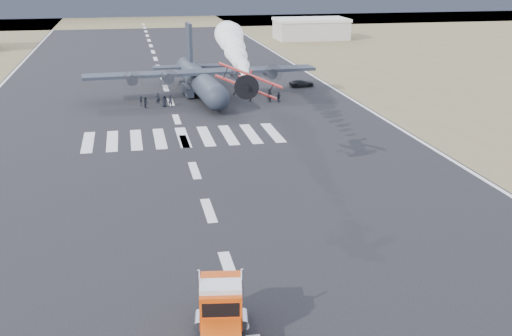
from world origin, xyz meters
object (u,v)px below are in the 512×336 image
object	(u,v)px
crew_d	(279,97)
hangar_right	(311,28)
support_vehicle	(302,83)
crew_c	(141,101)
crew_e	(164,101)
crew_h	(270,95)
crew_g	(170,100)
crew_b	(146,102)
transport_aircraft	(200,79)
crew_a	(158,98)
semi_truck	(221,311)
aerobatic_biplane	(248,83)
crew_f	(270,97)

from	to	relation	value
crew_d	hangar_right	bearing A→B (deg)	41.26
support_vehicle	crew_c	bearing A→B (deg)	104.21
crew_e	crew_h	distance (m)	17.25
crew_d	crew_g	distance (m)	17.39
crew_b	crew_c	xyz separation A→B (m)	(-0.66, 1.59, -0.06)
crew_g	transport_aircraft	bearing A→B (deg)	-124.73
crew_a	crew_d	xyz separation A→B (m)	(19.20, -2.48, -0.07)
crew_h	semi_truck	bearing A→B (deg)	-112.78
crew_e	crew_h	xyz separation A→B (m)	(17.20, 1.31, 0.01)
transport_aircraft	crew_a	size ratio (longest dim) A/B	21.34
semi_truck	transport_aircraft	world-z (taller)	transport_aircraft
crew_a	crew_d	distance (m)	19.36
crew_d	transport_aircraft	bearing A→B (deg)	117.97
semi_truck	crew_a	world-z (taller)	semi_truck
crew_a	crew_e	distance (m)	2.37
crew_h	transport_aircraft	bearing A→B (deg)	142.84
aerobatic_biplane	crew_a	world-z (taller)	aerobatic_biplane
crew_e	hangar_right	bearing A→B (deg)	36.30
transport_aircraft	crew_h	size ratio (longest dim) A/B	20.93
semi_truck	support_vehicle	world-z (taller)	semi_truck
crew_c	support_vehicle	bearing A→B (deg)	-53.47
aerobatic_biplane	crew_a	size ratio (longest dim) A/B	3.58
crew_f	support_vehicle	bearing A→B (deg)	105.70
hangar_right	crew_a	xyz separation A→B (m)	(-48.07, -79.10, -2.11)
support_vehicle	crew_d	world-z (taller)	crew_d
crew_c	crew_h	world-z (taller)	crew_h
hangar_right	aerobatic_biplane	size ratio (longest dim) A/B	3.17
crew_b	semi_truck	bearing A→B (deg)	160.37
hangar_right	crew_g	xyz separation A→B (m)	(-46.25, -81.11, -2.10)
semi_truck	crew_c	xyz separation A→B (m)	(-2.84, 66.89, -0.99)
crew_d	crew_h	world-z (taller)	crew_h
hangar_right	crew_b	distance (m)	95.63
transport_aircraft	crew_h	world-z (taller)	transport_aircraft
transport_aircraft	crew_e	world-z (taller)	transport_aircraft
crew_d	crew_e	bearing A→B (deg)	149.88
crew_f	crew_e	bearing A→B (deg)	-128.39
crew_b	crew_h	world-z (taller)	crew_h
crew_e	semi_truck	bearing A→B (deg)	-114.18
hangar_right	crew_c	world-z (taller)	hangar_right
crew_c	crew_g	bearing A→B (deg)	-88.80
hangar_right	semi_truck	bearing A→B (deg)	-108.07
support_vehicle	crew_e	size ratio (longest dim) A/B	2.42
hangar_right	crew_h	size ratio (longest dim) A/B	11.13
transport_aircraft	crew_f	world-z (taller)	transport_aircraft
crew_e	crew_h	bearing A→B (deg)	-19.22
crew_f	crew_g	world-z (taller)	crew_g
crew_b	hangar_right	bearing A→B (deg)	-53.12
crew_f	crew_g	xyz separation A→B (m)	(-15.99, 0.21, 0.05)
semi_truck	transport_aircraft	bearing A→B (deg)	92.71
crew_f	semi_truck	bearing A→B (deg)	-53.37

